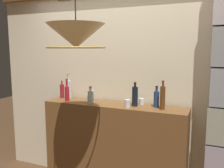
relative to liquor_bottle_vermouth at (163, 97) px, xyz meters
name	(u,v)px	position (x,y,z in m)	size (l,w,h in m)	color
panelled_rear_partition	(121,72)	(-0.59, 0.29, 0.23)	(3.64, 0.15, 2.88)	beige
bar_shelf_unit	(114,150)	(-0.59, 0.03, -0.71)	(1.74, 0.36, 1.15)	brown
liquor_bottle_vermouth	(163,97)	(0.00, 0.00, 0.00)	(0.06, 0.06, 0.32)	#5A3314
liquor_bottle_rye	(67,93)	(-1.19, -0.04, -0.03)	(0.06, 0.06, 0.28)	#A51C25
liquor_bottle_rum	(156,99)	(-0.08, 0.08, -0.04)	(0.06, 0.06, 0.24)	navy
liquor_bottle_scotch	(91,97)	(-0.86, -0.04, -0.05)	(0.08, 0.08, 0.21)	#B0CDC8
liquor_bottle_vodka	(62,91)	(-1.37, 0.11, -0.04)	(0.06, 0.06, 0.24)	maroon
liquor_bottle_sherry	(135,96)	(-0.32, 0.04, -0.02)	(0.07, 0.07, 0.29)	black
liquor_bottle_brandy	(69,88)	(-1.28, 0.14, 0.00)	(0.08, 0.08, 0.33)	silver
glass_tumbler_rocks	(142,101)	(-0.27, 0.14, -0.10)	(0.06, 0.06, 0.07)	silver
glass_tumbler_highball	(90,98)	(-0.94, 0.09, -0.10)	(0.08, 0.08, 0.07)	silver
glass_tumbler_shot	(128,104)	(-0.38, -0.07, -0.09)	(0.06, 0.06, 0.09)	silver
pendant_lamp	(76,37)	(-0.71, -0.59, 0.63)	(0.55, 0.55, 0.63)	beige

